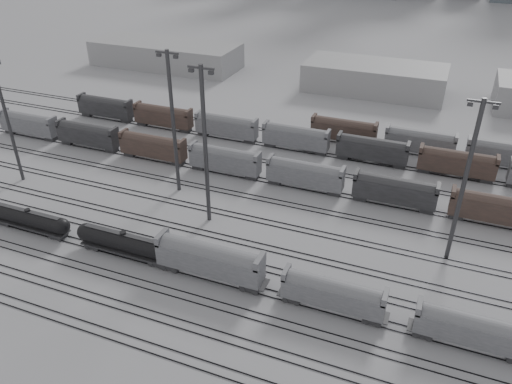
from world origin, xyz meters
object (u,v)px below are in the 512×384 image
at_px(hopper_car_a, 210,258).
at_px(hopper_car_b, 333,293).
at_px(tank_car_a, 30,219).
at_px(hopper_car_c, 473,329).
at_px(tank_car_b, 124,242).
at_px(light_mast_c, 205,144).
at_px(light_mast_a, 7,118).

xyz_separation_m(hopper_car_a, hopper_car_b, (18.44, 0.00, -0.52)).
distance_m(hopper_car_a, hopper_car_b, 18.44).
bearing_deg(hopper_car_b, tank_car_a, 180.00).
bearing_deg(hopper_car_c, tank_car_b, 180.00).
height_order(tank_car_a, tank_car_b, tank_car_b).
bearing_deg(hopper_car_c, tank_car_a, 180.00).
bearing_deg(tank_car_a, light_mast_c, 27.94).
distance_m(light_mast_a, light_mast_c, 41.51).
distance_m(tank_car_a, tank_car_b, 18.94).
relative_size(hopper_car_a, hopper_car_c, 1.18).
distance_m(tank_car_b, light_mast_a, 37.93).
bearing_deg(hopper_car_a, light_mast_a, 164.58).
xyz_separation_m(tank_car_a, light_mast_c, (26.60, 14.11, 12.34)).
relative_size(tank_car_b, light_mast_a, 0.70).
xyz_separation_m(hopper_car_b, light_mast_a, (-67.12, 13.43, 10.05)).
xyz_separation_m(tank_car_b, hopper_car_c, (50.93, 0.00, 0.61)).
bearing_deg(light_mast_c, hopper_car_c, -18.06).
bearing_deg(light_mast_a, light_mast_c, 0.94).
distance_m(hopper_car_c, light_mast_c, 46.96).
xyz_separation_m(tank_car_a, hopper_car_a, (33.80, -0.00, 1.31)).
bearing_deg(hopper_car_c, light_mast_c, 161.94).
xyz_separation_m(light_mast_a, light_mast_c, (41.48, 0.68, 1.50)).
bearing_deg(tank_car_b, tank_car_a, 180.00).
bearing_deg(hopper_car_b, hopper_car_c, 0.00).
bearing_deg(hopper_car_a, hopper_car_c, 0.00).
bearing_deg(tank_car_a, hopper_car_b, 0.00).
bearing_deg(hopper_car_a, tank_car_b, 180.00).
relative_size(tank_car_b, hopper_car_b, 1.23).
distance_m(hopper_car_b, hopper_car_c, 17.63).
bearing_deg(light_mast_a, hopper_car_b, -11.31).
distance_m(hopper_car_a, light_mast_a, 51.40).
relative_size(tank_car_a, tank_car_b, 0.94).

